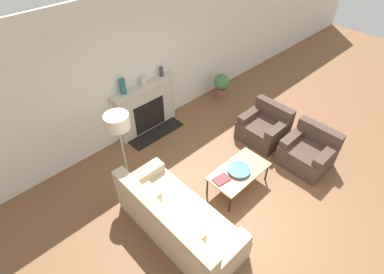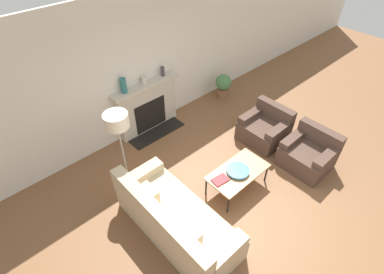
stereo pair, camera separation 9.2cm
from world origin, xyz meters
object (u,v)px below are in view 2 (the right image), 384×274
object	(u,v)px
mantel_vase_left	(123,86)
potted_plant	(223,85)
floor_lamp	(117,126)
mantel_vase_center_right	(163,71)
bowl	(238,171)
mantel_vase_center_left	(144,80)
couch	(174,220)
armchair_near	(308,154)
fireplace	(148,107)
coffee_table	(238,172)
book	(220,180)
armchair_far	(265,128)

from	to	relation	value
mantel_vase_left	potted_plant	xyz separation A→B (m)	(2.57, -0.29, -0.91)
floor_lamp	mantel_vase_center_right	world-z (taller)	floor_lamp
mantel_vase_left	mantel_vase_center_right	xyz separation A→B (m)	(0.95, 0.00, -0.05)
bowl	mantel_vase_center_left	bearing A→B (deg)	92.48
mantel_vase_center_right	potted_plant	world-z (taller)	mantel_vase_center_right
couch	floor_lamp	distance (m)	1.70
potted_plant	floor_lamp	bearing A→B (deg)	-166.86
armchair_near	floor_lamp	distance (m)	3.59
fireplace	potted_plant	distance (m)	2.12
bowl	mantel_vase_center_right	xyz separation A→B (m)	(0.37, 2.48, 0.77)
coffee_table	potted_plant	world-z (taller)	potted_plant
mantel_vase_center_right	armchair_near	bearing A→B (deg)	-70.03
couch	book	bearing A→B (deg)	-89.06
armchair_far	mantel_vase_center_right	distance (m)	2.45
floor_lamp	potted_plant	size ratio (longest dim) A/B	2.50
bowl	mantel_vase_left	distance (m)	2.67
book	bowl	bearing A→B (deg)	-4.61
mantel_vase_left	potted_plant	bearing A→B (deg)	-6.34
armchair_near	book	size ratio (longest dim) A/B	2.94
couch	coffee_table	bearing A→B (deg)	-92.13
armchair_near	bowl	distance (m)	1.56
armchair_far	coffee_table	xyz separation A→B (m)	(-1.44, -0.49, 0.11)
couch	fireplace	bearing A→B (deg)	-28.01
armchair_far	mantel_vase_center_left	size ratio (longest dim) A/B	5.13
fireplace	mantel_vase_center_left	xyz separation A→B (m)	(0.00, 0.01, 0.66)
armchair_near	coffee_table	xyz separation A→B (m)	(-1.44, 0.54, 0.11)
mantel_vase_center_left	mantel_vase_center_right	size ratio (longest dim) A/B	0.84
armchair_near	floor_lamp	size ratio (longest dim) A/B	0.55
mantel_vase_center_left	floor_lamp	bearing A→B (deg)	-139.57
fireplace	potted_plant	bearing A→B (deg)	-7.36
mantel_vase_center_left	potted_plant	bearing A→B (deg)	-7.75
floor_lamp	couch	bearing A→B (deg)	-91.06
fireplace	mantel_vase_center_right	xyz separation A→B (m)	(0.48, 0.01, 0.68)
coffee_table	floor_lamp	world-z (taller)	floor_lamp
couch	bowl	distance (m)	1.39
book	mantel_vase_center_right	xyz separation A→B (m)	(0.73, 2.40, 0.79)
couch	armchair_far	bearing A→B (deg)	-81.29
mantel_vase_left	potted_plant	world-z (taller)	mantel_vase_left
armchair_near	mantel_vase_left	xyz separation A→B (m)	(-2.04, 3.01, 0.99)
fireplace	coffee_table	size ratio (longest dim) A/B	1.38
bowl	armchair_near	bearing A→B (deg)	-20.00
bowl	armchair_far	bearing A→B (deg)	18.75
armchair_near	floor_lamp	world-z (taller)	floor_lamp
book	fireplace	bearing A→B (deg)	91.41
bowl	mantel_vase_center_left	distance (m)	2.59
book	couch	bearing A→B (deg)	-171.63
armchair_near	floor_lamp	xyz separation A→B (m)	(-2.82, 1.94, 1.06)
fireplace	book	size ratio (longest dim) A/B	5.16
bowl	couch	bearing A→B (deg)	177.53
coffee_table	potted_plant	bearing A→B (deg)	47.90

